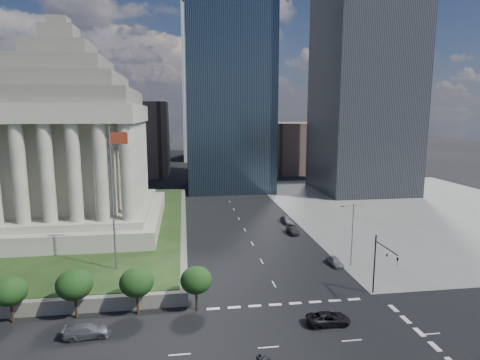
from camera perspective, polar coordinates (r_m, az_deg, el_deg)
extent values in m
plane|color=black|center=(134.55, -2.73, -0.72)|extent=(500.00, 500.00, 0.00)
cube|color=slate|center=(111.29, 23.75, -3.66)|extent=(68.00, 90.00, 0.03)
cube|color=slate|center=(91.12, -29.05, -6.26)|extent=(66.00, 70.00, 1.80)
cube|color=#1C3314|center=(90.89, -29.10, -5.68)|extent=(64.00, 68.00, 0.10)
cylinder|color=slate|center=(57.96, -17.67, -2.73)|extent=(0.24, 0.24, 20.00)
cube|color=maroon|center=(56.66, -16.89, 5.72)|extent=(2.40, 0.05, 1.60)
cube|color=black|center=(127.84, -1.71, 12.26)|extent=(26.00, 26.00, 60.00)
cube|color=black|center=(131.50, 17.62, 20.55)|extent=(26.00, 28.00, 100.00)
cube|color=brown|center=(168.37, 7.21, 4.69)|extent=(20.00, 30.00, 20.00)
cube|color=brown|center=(163.16, -14.38, 5.73)|extent=(24.00, 30.00, 28.00)
cylinder|color=black|center=(56.92, 18.57, -11.29)|extent=(0.18, 0.18, 8.00)
cylinder|color=black|center=(53.59, 20.08, -9.05)|extent=(0.14, 5.50, 0.14)
cube|color=black|center=(51.58, 21.48, -10.80)|extent=(0.30, 0.30, 1.10)
cylinder|color=slate|center=(65.14, 15.67, -7.58)|extent=(0.16, 0.16, 10.00)
cylinder|color=slate|center=(63.58, 15.12, -3.50)|extent=(1.80, 0.12, 0.12)
cube|color=slate|center=(63.25, 14.36, -3.62)|extent=(0.50, 0.22, 0.14)
imported|color=black|center=(49.10, 12.47, -18.70)|extent=(2.34, 5.00, 1.38)
imported|color=#515358|center=(48.59, -20.93, -19.42)|extent=(5.03, 2.42, 1.41)
imported|color=gray|center=(66.20, 13.36, -11.18)|extent=(3.92, 1.74, 1.31)
imported|color=black|center=(81.05, 7.49, -7.11)|extent=(4.39, 1.69, 1.43)
imported|color=slate|center=(88.62, 6.66, -5.61)|extent=(4.63, 2.14, 1.54)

